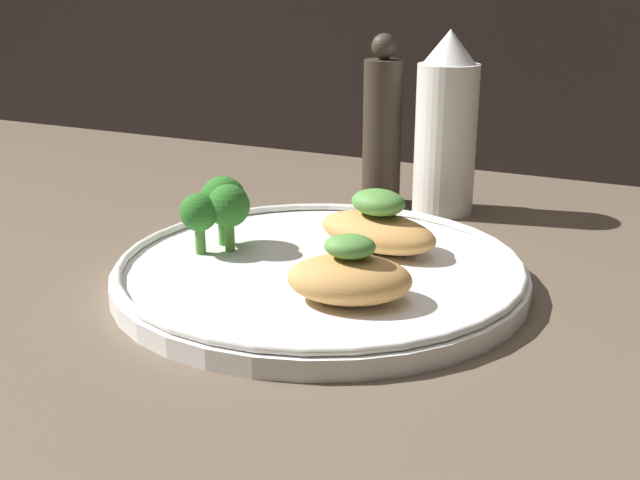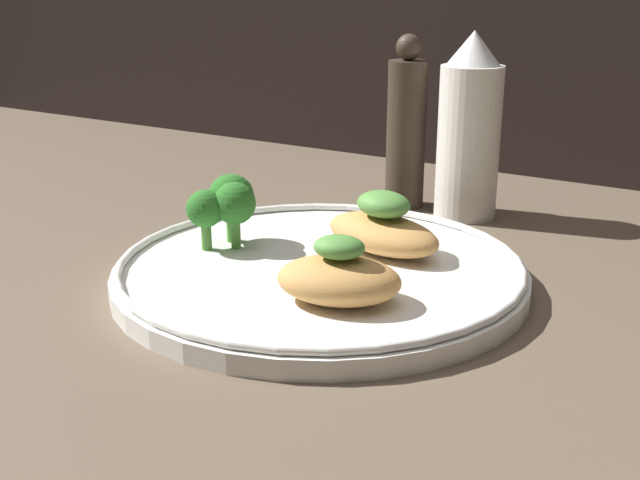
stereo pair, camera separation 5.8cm
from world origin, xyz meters
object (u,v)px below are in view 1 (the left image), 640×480
Objects in this scene: broccoli_bunch at (220,206)px; pepper_grinder at (382,128)px; sauce_bottle at (446,127)px; plate at (320,271)px.

broccoli_bunch is 22.39cm from pepper_grinder.
broccoli_bunch is at bearing -116.64° from sauce_bottle.
sauce_bottle is 1.03× the size of pepper_grinder.
pepper_grinder is at bearing 78.08° from broccoli_bunch.
plate is 1.84× the size of pepper_grinder.
plate is 1.78× the size of sauce_bottle.
pepper_grinder is (-6.32, 0.00, -0.56)cm from sauce_bottle.
plate is at bearing -79.60° from pepper_grinder.
pepper_grinder reaches higher than broccoli_bunch.
plate is 23.18cm from sauce_bottle.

